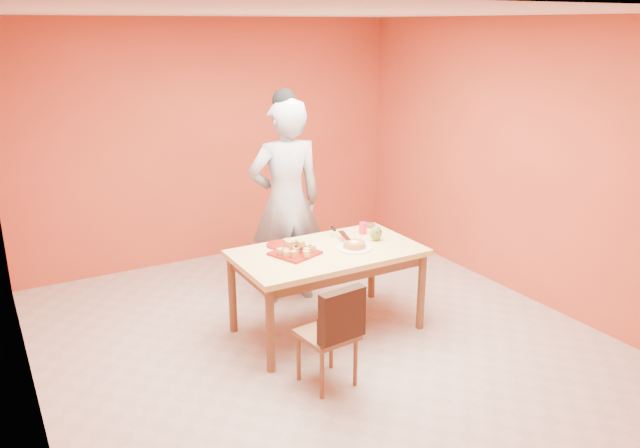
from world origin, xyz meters
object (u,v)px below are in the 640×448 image
pastry_platter (295,253)px  person (286,202)px  egg_ornament (376,233)px  sponge_cake (354,245)px  dining_chair (328,333)px  red_dinner_plate (280,245)px  checker_tin (370,226)px  magenta_glass (363,228)px  dining_table (327,260)px

pastry_platter → person: bearing=68.5°
egg_ornament → sponge_cake: bearing=-173.2°
pastry_platter → egg_ornament: size_ratio=2.47×
dining_chair → pastry_platter: bearing=74.0°
sponge_cake → egg_ornament: egg_ornament is taller
dining_chair → person: person is taller
dining_chair → pastry_platter: (0.15, 0.82, 0.34)m
red_dinner_plate → checker_tin: bearing=2.4°
red_dinner_plate → dining_chair: bearing=-97.4°
magenta_glass → checker_tin: (0.17, 0.13, -0.04)m
red_dinner_plate → checker_tin: checker_tin is taller
sponge_cake → egg_ornament: 0.29m
dining_chair → magenta_glass: size_ratio=7.89×
person → checker_tin: 0.84m
person → sponge_cake: bearing=111.4°
magenta_glass → checker_tin: size_ratio=1.02×
pastry_platter → sponge_cake: bearing=-13.7°
dining_table → dining_chair: 0.92m
dining_chair → checker_tin: bearing=39.4°
dining_table → person: bearing=89.9°
dining_chair → red_dinner_plate: dining_chair is taller
dining_chair → checker_tin: dining_chair is taller
checker_tin → magenta_glass: bearing=-142.7°
egg_ornament → magenta_glass: bearing=80.2°
egg_ornament → person: bearing=114.0°
dining_chair → magenta_glass: bearing=40.6°
dining_chair → egg_ornament: bearing=33.5°
sponge_cake → red_dinner_plate: bearing=143.8°
dining_table → red_dinner_plate: (-0.30, 0.31, 0.10)m
sponge_cake → person: bearing=104.4°
person → magenta_glass: 0.79m
dining_chair → red_dinner_plate: (0.14, 1.08, 0.33)m
dining_chair → person: bearing=68.6°
pastry_platter → magenta_glass: magenta_glass is taller
pastry_platter → magenta_glass: bearing=12.2°
magenta_glass → red_dinner_plate: bearing=173.9°
checker_tin → dining_chair: bearing=-135.1°
red_dinner_plate → sponge_cake: bearing=-36.2°
red_dinner_plate → checker_tin: size_ratio=2.34×
person → pastry_platter: size_ratio=5.81×
red_dinner_plate → checker_tin: 0.98m
dining_table → checker_tin: (0.68, 0.35, 0.11)m
dining_chair → sponge_cake: size_ratio=4.33×
dining_chair → egg_ornament: 1.28m
dining_table → sponge_cake: size_ratio=8.29×
red_dinner_plate → magenta_glass: magenta_glass is taller
sponge_cake → checker_tin: size_ratio=1.85×
dining_chair → magenta_glass: 1.43m
person → pastry_platter: bearing=75.5°
sponge_cake → egg_ornament: (0.28, 0.08, 0.04)m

